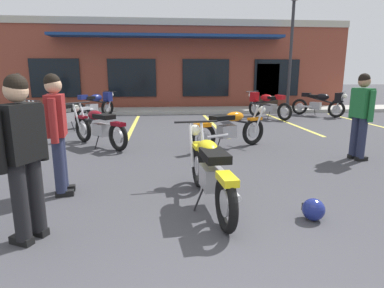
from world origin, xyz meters
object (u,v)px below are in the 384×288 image
Objects in this scene: person_near_building at (361,112)px; parking_lot_lamp_post at (293,38)px; person_in_shorts_foreground at (23,150)px; person_by_back_row at (57,128)px; person_in_black_shirt at (20,94)px; motorcycle_silver_naked at (267,104)px; motorcycle_black_cruiser at (321,103)px; motorcycle_red_sportbike at (63,116)px; helmet_on_pavement at (313,209)px; motorcycle_green_cafe_racer at (96,104)px; motorcycle_foreground_classic at (210,170)px; motorcycle_blue_standard at (230,128)px; motorcycle_orange_scrambler at (99,127)px.

person_near_building is 7.46m from parking_lot_lamp_post.
person_by_back_row is at bearing 93.23° from person_in_shorts_foreground.
person_in_black_shirt is 10.98m from person_near_building.
person_near_building is (-0.16, -6.01, 0.42)m from motorcycle_silver_naked.
person_in_shorts_foreground is at bearing -130.20° from motorcycle_black_cruiser.
motorcycle_red_sportbike is 5.39m from person_by_back_row.
person_near_building is at bearing -101.36° from parking_lot_lamp_post.
parking_lot_lamp_post is (1.41, 7.02, 2.06)m from person_near_building.
helmet_on_pavement is at bearing -52.71° from person_in_black_shirt.
person_in_black_shirt is (-11.33, 0.11, 0.42)m from motorcycle_black_cruiser.
motorcycle_black_cruiser is 0.99× the size of person_in_black_shirt.
person_in_shorts_foreground is 1.00× the size of person_by_back_row.
person_near_building is at bearing -91.52° from motorcycle_silver_naked.
person_in_shorts_foreground is 3.19m from helmet_on_pavement.
person_by_back_row is (1.05, -8.06, 0.42)m from motorcycle_green_cafe_racer.
helmet_on_pavement is (6.81, -8.94, -0.82)m from person_in_black_shirt.
motorcycle_red_sportbike is at bearing -164.56° from motorcycle_black_cruiser.
motorcycle_foreground_classic is 1.09× the size of motorcycle_blue_standard.
person_in_black_shirt is (-2.22, 2.63, 0.49)m from motorcycle_red_sportbike.
person_in_shorts_foreground is (-2.89, -3.86, 0.49)m from motorcycle_blue_standard.
motorcycle_orange_scrambler is at bearing -52.55° from person_in_black_shirt.
motorcycle_silver_naked is at bearing 66.92° from motorcycle_foreground_classic.
person_by_back_row is at bearing -89.38° from motorcycle_orange_scrambler.
motorcycle_blue_standard is 7.36m from parking_lot_lamp_post.
motorcycle_red_sportbike is at bearing 103.08° from person_in_shorts_foreground.
person_by_back_row and person_near_building have the same top height.
parking_lot_lamp_post is at bearing 55.82° from person_in_shorts_foreground.
motorcycle_green_cafe_racer is 2.65m from person_in_black_shirt.
motorcycle_orange_scrambler is at bearing 170.04° from motorcycle_blue_standard.
motorcycle_red_sportbike is 1.07× the size of motorcycle_black_cruiser.
person_in_shorts_foreground is (3.73, -9.11, 0.00)m from person_in_black_shirt.
motorcycle_foreground_classic is at bearing -117.39° from parking_lot_lamp_post.
motorcycle_foreground_classic is 8.11× the size of helmet_on_pavement.
motorcycle_black_cruiser is 6.98m from motorcycle_blue_standard.
motorcycle_black_cruiser and motorcycle_blue_standard have the same top height.
helmet_on_pavement is at bearing -53.99° from motorcycle_red_sportbike.
motorcycle_red_sportbike is 5.12m from motorcycle_blue_standard.
motorcycle_orange_scrambler is (1.40, -2.10, 0.00)m from motorcycle_red_sportbike.
person_by_back_row is 10.89m from parking_lot_lamp_post.
motorcycle_red_sportbike is 1.06× the size of person_in_shorts_foreground.
person_by_back_row reaches higher than helmet_on_pavement.
person_in_shorts_foreground reaches higher than motorcycle_orange_scrambler.
motorcycle_orange_scrambler is 1.01× the size of person_in_black_shirt.
motorcycle_silver_naked is at bearing -2.73° from person_in_black_shirt.
motorcycle_red_sportbike is at bearing 126.01° from helmet_on_pavement.
motorcycle_red_sportbike is 1.06× the size of person_in_black_shirt.
person_by_back_row reaches higher than motorcycle_blue_standard.
person_in_black_shirt reaches higher than motorcycle_foreground_classic.
motorcycle_silver_naked is at bearing 63.15° from motorcycle_blue_standard.
person_by_back_row is at bearing -128.46° from parking_lot_lamp_post.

